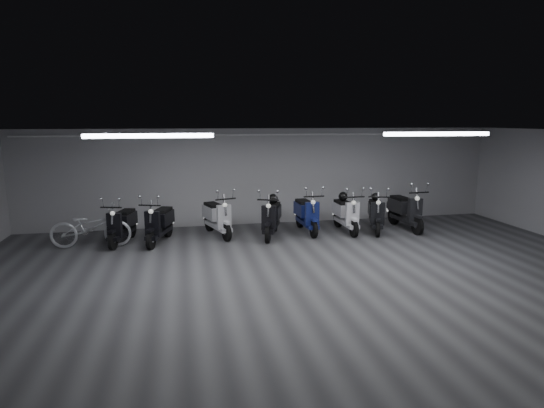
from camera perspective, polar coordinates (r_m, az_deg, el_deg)
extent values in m
cube|color=#3B3C3E|center=(8.78, 5.43, -9.68)|extent=(14.00, 10.00, 0.01)
cube|color=gray|center=(8.24, 5.77, 8.98)|extent=(14.00, 10.00, 0.01)
cube|color=#A2A2A5|center=(13.20, -0.76, 3.51)|extent=(14.00, 0.01, 2.80)
cube|color=#A2A2A5|center=(4.09, 27.15, -14.13)|extent=(14.00, 0.01, 2.80)
cube|color=white|center=(8.89, -15.30, 8.36)|extent=(2.40, 0.18, 0.08)
cube|color=white|center=(10.40, 20.24, 8.36)|extent=(2.40, 0.18, 0.08)
cylinder|color=white|center=(13.02, -0.70, 8.80)|extent=(13.60, 0.05, 0.05)
imported|color=silver|center=(11.65, -22.09, -2.20)|extent=(1.89, 0.73, 1.21)
sphere|color=black|center=(12.58, 9.02, 0.96)|extent=(0.26, 0.26, 0.26)
sphere|color=black|center=(12.79, 13.04, 0.90)|extent=(0.23, 0.23, 0.23)
sphere|color=black|center=(11.92, 0.13, 0.66)|extent=(0.27, 0.27, 0.27)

